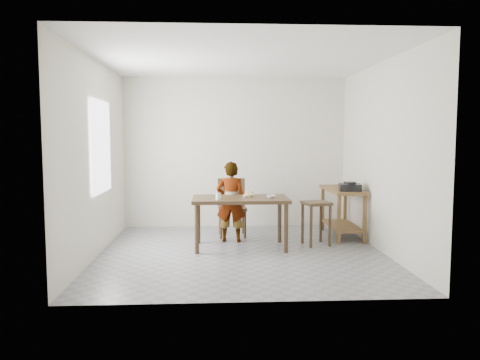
{
  "coord_description": "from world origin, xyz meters",
  "views": [
    {
      "loc": [
        -0.38,
        -6.5,
        1.64
      ],
      "look_at": [
        0.0,
        0.4,
        1.0
      ],
      "focal_mm": 35.0,
      "sensor_mm": 36.0,
      "label": 1
    }
  ],
  "objects": [
    {
      "name": "dining_chair",
      "position": [
        -0.09,
        1.12,
        0.47
      ],
      "size": [
        0.47,
        0.47,
        0.94
      ],
      "primitive_type": null,
      "rotation": [
        0.0,
        0.0,
        0.03
      ],
      "color": "#3C2B1A",
      "rests_on": "floor"
    },
    {
      "name": "dining_table",
      "position": [
        0.0,
        0.3,
        0.38
      ],
      "size": [
        1.4,
        0.8,
        0.75
      ],
      "primitive_type": null,
      "color": "#3C2B1A",
      "rests_on": "floor"
    },
    {
      "name": "wall_front",
      "position": [
        0.0,
        -2.02,
        1.35
      ],
      "size": [
        4.0,
        0.04,
        2.7
      ],
      "primitive_type": "cube",
      "color": "beige",
      "rests_on": "ground"
    },
    {
      "name": "serving_bowl",
      "position": [
        1.77,
        1.33,
        0.83
      ],
      "size": [
        0.22,
        0.22,
        0.05
      ],
      "primitive_type": "imported",
      "rotation": [
        0.0,
        0.0,
        -0.06
      ],
      "color": "silver",
      "rests_on": "prep_counter"
    },
    {
      "name": "gas_burner",
      "position": [
        1.73,
        0.65,
        0.85
      ],
      "size": [
        0.37,
        0.37,
        0.11
      ],
      "primitive_type": "cube",
      "rotation": [
        0.0,
        0.0,
        -0.16
      ],
      "color": "black",
      "rests_on": "prep_counter"
    },
    {
      "name": "floor",
      "position": [
        0.0,
        0.0,
        -0.02
      ],
      "size": [
        4.0,
        4.0,
        0.04
      ],
      "primitive_type": "cube",
      "color": "slate",
      "rests_on": "ground"
    },
    {
      "name": "wall_left",
      "position": [
        -2.02,
        0.0,
        1.35
      ],
      "size": [
        0.04,
        4.0,
        2.7
      ],
      "primitive_type": "cube",
      "color": "beige",
      "rests_on": "ground"
    },
    {
      "name": "small_bowl",
      "position": [
        0.45,
        0.23,
        0.77
      ],
      "size": [
        0.14,
        0.14,
        0.04
      ],
      "primitive_type": "imported",
      "rotation": [
        0.0,
        0.0,
        -0.05
      ],
      "color": "silver",
      "rests_on": "dining_table"
    },
    {
      "name": "wall_right",
      "position": [
        2.02,
        0.0,
        1.35
      ],
      "size": [
        0.04,
        4.0,
        2.7
      ],
      "primitive_type": "cube",
      "color": "beige",
      "rests_on": "ground"
    },
    {
      "name": "stool",
      "position": [
        1.16,
        0.42,
        0.33
      ],
      "size": [
        0.45,
        0.45,
        0.66
      ],
      "primitive_type": null,
      "rotation": [
        0.0,
        0.0,
        0.23
      ],
      "color": "#3C2B1A",
      "rests_on": "floor"
    },
    {
      "name": "banana",
      "position": [
        0.13,
        0.35,
        0.78
      ],
      "size": [
        0.21,
        0.17,
        0.06
      ],
      "primitive_type": null,
      "rotation": [
        0.0,
        0.0,
        0.3
      ],
      "color": "yellow",
      "rests_on": "dining_table"
    },
    {
      "name": "prep_counter",
      "position": [
        1.72,
        1.0,
        0.4
      ],
      "size": [
        0.5,
        1.2,
        0.8
      ],
      "primitive_type": null,
      "color": "brown",
      "rests_on": "floor"
    },
    {
      "name": "ceiling",
      "position": [
        0.0,
        0.0,
        2.72
      ],
      "size": [
        4.0,
        4.0,
        0.04
      ],
      "primitive_type": "cube",
      "color": "white",
      "rests_on": "wall_back"
    },
    {
      "name": "child",
      "position": [
        -0.13,
        0.72,
        0.63
      ],
      "size": [
        0.5,
        0.36,
        1.26
      ],
      "primitive_type": "imported",
      "rotation": [
        0.0,
        0.0,
        3.01
      ],
      "color": "white",
      "rests_on": "floor"
    },
    {
      "name": "glass_tumbler",
      "position": [
        -0.33,
        0.11,
        0.8
      ],
      "size": [
        0.08,
        0.08,
        0.09
      ],
      "primitive_type": "cylinder",
      "rotation": [
        0.0,
        0.0,
        0.03
      ],
      "color": "white",
      "rests_on": "dining_table"
    },
    {
      "name": "window_pane",
      "position": [
        -1.97,
        0.2,
        1.5
      ],
      "size": [
        0.02,
        1.1,
        1.3
      ],
      "primitive_type": "cube",
      "color": "white",
      "rests_on": "wall_left"
    },
    {
      "name": "wall_back",
      "position": [
        0.0,
        2.02,
        1.35
      ],
      "size": [
        4.0,
        0.04,
        2.7
      ],
      "primitive_type": "cube",
      "color": "beige",
      "rests_on": "ground"
    }
  ]
}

